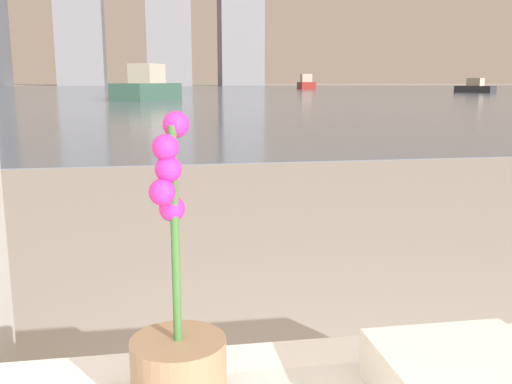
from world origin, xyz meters
TOP-DOWN VIEW (x-y plane):
  - potted_orchid at (-0.47, 0.78)m, footprint 0.14×0.14m
  - towel_stack at (-0.05, 0.72)m, footprint 0.24×0.20m
  - harbor_water at (0.00, 62.00)m, footprint 180.00×110.00m
  - harbor_boat_1 at (25.81, 44.88)m, footprint 2.65×3.33m
  - harbor_boat_4 at (-1.02, 30.85)m, footprint 3.72×5.22m
  - harbor_boat_5 at (16.95, 67.05)m, footprint 2.13×4.86m

SIDE VIEW (x-z plane):
  - harbor_water at x=0.00m, z-range 0.00..0.01m
  - harbor_boat_1 at x=25.81m, z-range -0.17..1.04m
  - towel_stack at x=-0.05m, z-range 0.55..0.63m
  - harbor_boat_5 at x=16.95m, z-range -0.25..1.52m
  - potted_orchid at x=-0.47m, z-range 0.43..0.86m
  - harbor_boat_4 at x=-1.02m, z-range -0.27..1.60m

